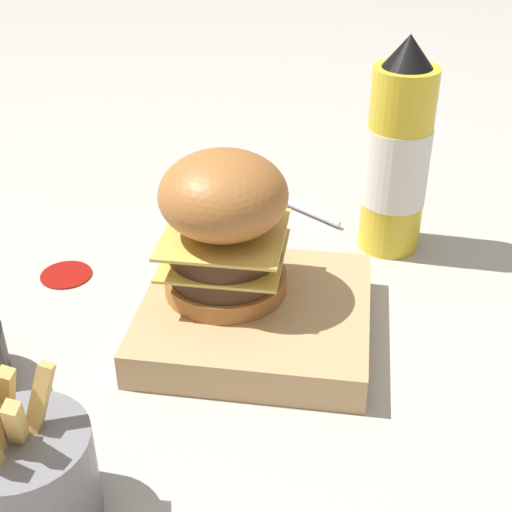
{
  "coord_description": "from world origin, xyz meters",
  "views": [
    {
      "loc": [
        0.05,
        -0.52,
        0.43
      ],
      "look_at": [
        -0.03,
        0.02,
        0.09
      ],
      "focal_mm": 50.0,
      "sensor_mm": 36.0,
      "label": 1
    }
  ],
  "objects_px": {
    "serving_board": "(256,316)",
    "burger": "(224,224)",
    "spoon": "(260,191)",
    "fries_basket": "(26,475)",
    "ketchup_bottle": "(397,157)"
  },
  "relations": [
    {
      "from": "serving_board",
      "to": "burger",
      "type": "distance_m",
      "value": 0.1
    },
    {
      "from": "burger",
      "to": "spoon",
      "type": "distance_m",
      "value": 0.29
    },
    {
      "from": "serving_board",
      "to": "spoon",
      "type": "bearing_deg",
      "value": 97.38
    },
    {
      "from": "spoon",
      "to": "fries_basket",
      "type": "bearing_deg",
      "value": 116.21
    },
    {
      "from": "ketchup_bottle",
      "to": "burger",
      "type": "bearing_deg",
      "value": -133.1
    },
    {
      "from": "serving_board",
      "to": "ketchup_bottle",
      "type": "distance_m",
      "value": 0.24
    },
    {
      "from": "serving_board",
      "to": "burger",
      "type": "xyz_separation_m",
      "value": [
        -0.03,
        0.02,
        0.09
      ]
    },
    {
      "from": "burger",
      "to": "fries_basket",
      "type": "distance_m",
      "value": 0.28
    },
    {
      "from": "burger",
      "to": "spoon",
      "type": "bearing_deg",
      "value": 91.19
    },
    {
      "from": "burger",
      "to": "ketchup_bottle",
      "type": "relative_size",
      "value": 0.58
    },
    {
      "from": "ketchup_bottle",
      "to": "serving_board",
      "type": "bearing_deg",
      "value": -124.51
    },
    {
      "from": "fries_basket",
      "to": "spoon",
      "type": "height_order",
      "value": "fries_basket"
    },
    {
      "from": "ketchup_bottle",
      "to": "spoon",
      "type": "xyz_separation_m",
      "value": [
        -0.17,
        0.1,
        -0.1
      ]
    },
    {
      "from": "fries_basket",
      "to": "burger",
      "type": "bearing_deg",
      "value": 69.8
    },
    {
      "from": "burger",
      "to": "ketchup_bottle",
      "type": "height_order",
      "value": "ketchup_bottle"
    }
  ]
}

